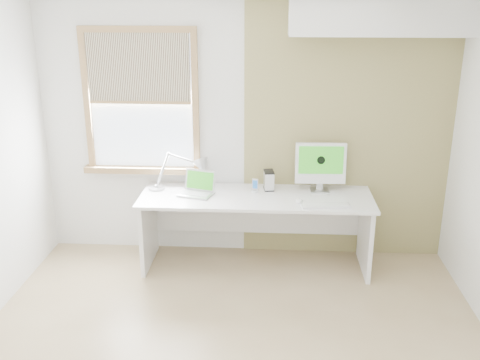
# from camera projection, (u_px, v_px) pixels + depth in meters

# --- Properties ---
(room) EXTENTS (4.04, 3.54, 2.64)m
(room) POSITION_uv_depth(u_px,v_px,m) (231.00, 188.00, 3.67)
(room) COLOR tan
(room) RESTS_ON ground
(accent_wall) EXTENTS (2.00, 0.02, 2.60)m
(accent_wall) POSITION_uv_depth(u_px,v_px,m) (348.00, 129.00, 5.25)
(accent_wall) COLOR olive
(accent_wall) RESTS_ON room
(soffit) EXTENTS (1.60, 0.40, 0.42)m
(soffit) POSITION_uv_depth(u_px,v_px,m) (381.00, 11.00, 4.72)
(soffit) COLOR white
(soffit) RESTS_ON room
(window) EXTENTS (1.20, 0.14, 1.42)m
(window) POSITION_uv_depth(u_px,v_px,m) (141.00, 103.00, 5.26)
(window) COLOR olive
(window) RESTS_ON room
(desk) EXTENTS (2.20, 0.70, 0.73)m
(desk) POSITION_uv_depth(u_px,v_px,m) (256.00, 213.00, 5.27)
(desk) COLOR white
(desk) RESTS_ON room
(desk_lamp) EXTENTS (0.66, 0.32, 0.37)m
(desk_lamp) POSITION_uv_depth(u_px,v_px,m) (193.00, 169.00, 5.31)
(desk_lamp) COLOR silver
(desk_lamp) RESTS_ON desk
(laptop) EXTENTS (0.36, 0.32, 0.22)m
(laptop) POSITION_uv_depth(u_px,v_px,m) (198.00, 188.00, 5.19)
(laptop) COLOR silver
(laptop) RESTS_ON desk
(phone_dock) EXTENTS (0.09, 0.09, 0.13)m
(phone_dock) POSITION_uv_depth(u_px,v_px,m) (255.00, 188.00, 5.25)
(phone_dock) COLOR silver
(phone_dock) RESTS_ON desk
(external_drive) EXTENTS (0.11, 0.16, 0.19)m
(external_drive) POSITION_uv_depth(u_px,v_px,m) (269.00, 180.00, 5.29)
(external_drive) COLOR silver
(external_drive) RESTS_ON desk
(imac) EXTENTS (0.48, 0.16, 0.47)m
(imac) POSITION_uv_depth(u_px,v_px,m) (321.00, 164.00, 5.21)
(imac) COLOR silver
(imac) RESTS_ON desk
(keyboard) EXTENTS (0.45, 0.17, 0.02)m
(keyboard) POSITION_uv_depth(u_px,v_px,m) (326.00, 206.00, 4.89)
(keyboard) COLOR white
(keyboard) RESTS_ON desk
(mouse) EXTENTS (0.07, 0.11, 0.03)m
(mouse) POSITION_uv_depth(u_px,v_px,m) (299.00, 201.00, 4.98)
(mouse) COLOR white
(mouse) RESTS_ON desk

